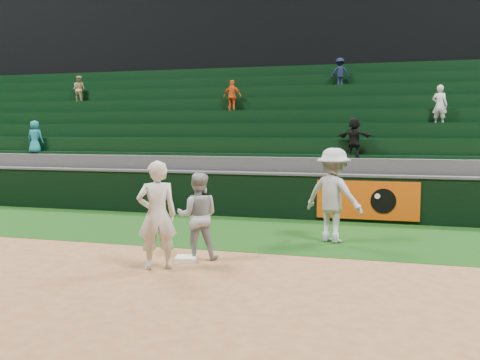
# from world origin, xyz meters

# --- Properties ---
(ground) EXTENTS (70.00, 70.00, 0.00)m
(ground) POSITION_xyz_m (0.00, 0.00, 0.00)
(ground) COLOR brown
(ground) RESTS_ON ground
(foul_grass) EXTENTS (36.00, 4.20, 0.01)m
(foul_grass) POSITION_xyz_m (0.00, 3.00, 0.00)
(foul_grass) COLOR black
(foul_grass) RESTS_ON ground
(upper_deck) EXTENTS (40.00, 12.00, 12.00)m
(upper_deck) POSITION_xyz_m (0.00, 17.45, 6.00)
(upper_deck) COLOR black
(upper_deck) RESTS_ON ground
(first_base) EXTENTS (0.46, 0.46, 0.09)m
(first_base) POSITION_xyz_m (-0.02, -0.05, 0.04)
(first_base) COLOR white
(first_base) RESTS_ON ground
(first_baseman) EXTENTS (0.82, 0.74, 1.88)m
(first_baseman) POSITION_xyz_m (-0.29, -0.71, 0.94)
(first_baseman) COLOR silver
(first_baseman) RESTS_ON ground
(baserunner) EXTENTS (0.92, 0.80, 1.62)m
(baserunner) POSITION_xyz_m (0.13, 0.17, 0.81)
(baserunner) COLOR #95989E
(baserunner) RESTS_ON ground
(base_coach) EXTENTS (1.49, 1.19, 2.02)m
(base_coach) POSITION_xyz_m (2.40, 2.37, 1.02)
(base_coach) COLOR #A6A9B4
(base_coach) RESTS_ON foul_grass
(field_wall) EXTENTS (36.00, 0.45, 1.25)m
(field_wall) POSITION_xyz_m (0.03, 5.20, 0.63)
(field_wall) COLOR black
(field_wall) RESTS_ON ground
(stadium_seating) EXTENTS (36.00, 5.95, 4.94)m
(stadium_seating) POSITION_xyz_m (-0.00, 8.97, 1.70)
(stadium_seating) COLOR #3A3A3D
(stadium_seating) RESTS_ON ground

